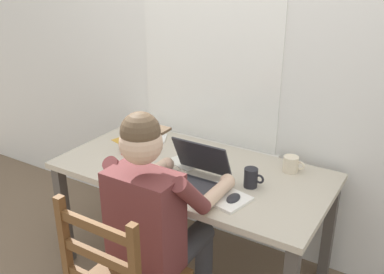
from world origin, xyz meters
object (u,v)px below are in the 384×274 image
object	(u,v)px
laptop	(192,175)
coffee_mug_white	(291,164)
book_stack_main	(139,147)
landscape_photo_print	(122,141)
desk	(192,181)
coffee_mug_dark	(251,178)
seated_person	(158,216)
computer_mouse	(233,198)

from	to	relation	value
laptop	coffee_mug_white	bearing A→B (deg)	45.65
book_stack_main	landscape_photo_print	distance (m)	0.23
desk	book_stack_main	world-z (taller)	book_stack_main
coffee_mug_white	coffee_mug_dark	size ratio (longest dim) A/B	1.12
laptop	coffee_mug_dark	distance (m)	0.31
coffee_mug_white	landscape_photo_print	size ratio (longest dim) A/B	0.96
desk	seated_person	distance (m)	0.48
seated_person	coffee_mug_white	xyz separation A→B (m)	(0.40, 0.73, 0.07)
computer_mouse	coffee_mug_dark	size ratio (longest dim) A/B	0.90
coffee_mug_dark	landscape_photo_print	size ratio (longest dim) A/B	0.86
seated_person	laptop	distance (m)	0.33
laptop	landscape_photo_print	size ratio (longest dim) A/B	2.54
computer_mouse	landscape_photo_print	world-z (taller)	computer_mouse
landscape_photo_print	coffee_mug_white	bearing A→B (deg)	24.11
desk	book_stack_main	xyz separation A→B (m)	(-0.40, 0.02, 0.12)
coffee_mug_dark	desk	bearing A→B (deg)	176.85
desk	landscape_photo_print	size ratio (longest dim) A/B	12.08
seated_person	computer_mouse	bearing A→B (deg)	44.69
laptop	coffee_mug_white	distance (m)	0.58
desk	coffee_mug_white	xyz separation A→B (m)	(0.50, 0.26, 0.13)
coffee_mug_white	book_stack_main	xyz separation A→B (m)	(-0.89, -0.24, -0.01)
seated_person	coffee_mug_white	bearing A→B (deg)	61.21
laptop	coffee_mug_white	size ratio (longest dim) A/B	2.65
coffee_mug_dark	landscape_photo_print	bearing A→B (deg)	173.23
coffee_mug_white	coffee_mug_dark	bearing A→B (deg)	-113.23
landscape_photo_print	seated_person	bearing A→B (deg)	-23.36
landscape_photo_print	desk	bearing A→B (deg)	6.68
seated_person	coffee_mug_dark	distance (m)	0.54
desk	coffee_mug_dark	distance (m)	0.40
desk	seated_person	world-z (taller)	seated_person
seated_person	book_stack_main	distance (m)	0.69
computer_mouse	laptop	bearing A→B (deg)	169.09
desk	landscape_photo_print	xyz separation A→B (m)	(-0.60, 0.10, 0.08)
coffee_mug_white	landscape_photo_print	bearing A→B (deg)	-171.56
laptop	coffee_mug_white	xyz separation A→B (m)	(0.40, 0.41, -0.01)
desk	laptop	bearing A→B (deg)	-58.23
computer_mouse	book_stack_main	size ratio (longest dim) A/B	0.50
desk	coffee_mug_dark	size ratio (longest dim) A/B	14.11
desk	computer_mouse	size ratio (longest dim) A/B	15.70
desk	coffee_mug_white	bearing A→B (deg)	27.52
desk	laptop	size ratio (longest dim) A/B	4.76
computer_mouse	coffee_mug_dark	bearing A→B (deg)	86.32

